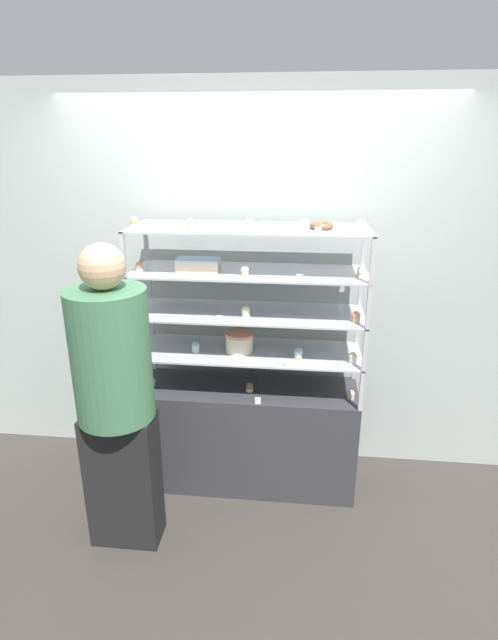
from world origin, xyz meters
TOP-DOWN VIEW (x-y plane):
  - ground_plane at (0.00, 0.00)m, footprint 20.00×20.00m
  - back_wall at (0.00, 0.37)m, footprint 8.00×0.05m
  - display_base at (0.00, 0.00)m, footprint 1.40×0.45m
  - display_riser_lower at (0.00, 0.00)m, footprint 1.40×0.45m
  - display_riser_middle at (0.00, 0.00)m, footprint 1.40×0.45m
  - display_riser_upper at (0.00, 0.00)m, footprint 1.40×0.45m
  - display_riser_top at (0.00, 0.00)m, footprint 1.40×0.45m
  - layer_cake_centerpiece at (-0.06, -0.01)m, footprint 0.18×0.18m
  - sheet_cake_frosted at (-0.30, -0.02)m, footprint 0.26×0.14m
  - cupcake_0 at (-0.63, -0.05)m, footprint 0.05×0.05m
  - cupcake_1 at (0.01, -0.05)m, footprint 0.05×0.05m
  - cupcake_2 at (0.65, -0.08)m, footprint 0.05×0.05m
  - price_tag_0 at (0.08, -0.20)m, footprint 0.04×0.00m
  - cupcake_3 at (-0.66, -0.10)m, footprint 0.05×0.05m
  - cupcake_4 at (-0.33, -0.05)m, footprint 0.05×0.05m
  - cupcake_5 at (0.31, -0.08)m, footprint 0.05×0.05m
  - cupcake_6 at (0.64, -0.11)m, footprint 0.05×0.05m
  - price_tag_1 at (0.25, -0.20)m, footprint 0.04×0.00m
  - cupcake_7 at (-0.66, -0.09)m, footprint 0.05×0.05m
  - cupcake_8 at (-0.01, -0.09)m, footprint 0.05×0.05m
  - cupcake_9 at (0.64, -0.11)m, footprint 0.05×0.05m
  - price_tag_2 at (-0.15, -0.20)m, footprint 0.04×0.00m
  - cupcake_10 at (-0.65, -0.08)m, footprint 0.05×0.05m
  - cupcake_11 at (-0.01, -0.10)m, footprint 0.05×0.05m
  - cupcake_12 at (0.65, -0.06)m, footprint 0.05×0.05m
  - price_tag_3 at (0.30, -0.20)m, footprint 0.04×0.00m
  - cupcake_13 at (-0.65, -0.10)m, footprint 0.05×0.05m
  - cupcake_14 at (-0.32, -0.12)m, footprint 0.05×0.05m
  - cupcake_15 at (0.01, -0.09)m, footprint 0.05×0.05m
  - cupcake_16 at (0.32, -0.06)m, footprint 0.05×0.05m
  - cupcake_17 at (0.63, -0.06)m, footprint 0.05×0.05m
  - price_tag_4 at (0.39, -0.20)m, footprint 0.04×0.00m
  - donut_glazed at (0.42, 0.00)m, footprint 0.14×0.14m
  - customer_figure at (-0.65, -0.61)m, footprint 0.41×0.41m

SIDE VIEW (x-z plane):
  - ground_plane at x=0.00m, z-range 0.00..0.00m
  - display_base at x=0.00m, z-range 0.00..0.71m
  - price_tag_0 at x=0.08m, z-range 0.71..0.75m
  - cupcake_0 at x=-0.63m, z-range 0.71..0.77m
  - cupcake_1 at x=0.01m, z-range 0.71..0.77m
  - cupcake_2 at x=0.65m, z-range 0.71..0.77m
  - customer_figure at x=-0.65m, z-range 0.06..1.83m
  - display_riser_lower at x=0.00m, z-range 0.83..1.09m
  - price_tag_1 at x=0.25m, z-range 0.97..1.01m
  - cupcake_3 at x=-0.66m, z-range 0.97..1.04m
  - cupcake_4 at x=-0.33m, z-range 0.97..1.04m
  - cupcake_5 at x=0.31m, z-range 0.97..1.04m
  - cupcake_6 at x=0.64m, z-range 0.97..1.04m
  - layer_cake_centerpiece at x=-0.06m, z-range 0.97..1.10m
  - display_riser_middle at x=0.00m, z-range 1.09..1.35m
  - price_tag_2 at x=-0.15m, z-range 1.23..1.27m
  - cupcake_7 at x=-0.66m, z-range 1.23..1.30m
  - cupcake_8 at x=-0.01m, z-range 1.23..1.30m
  - cupcake_9 at x=0.64m, z-range 1.23..1.30m
  - back_wall at x=0.00m, z-range 0.00..2.60m
  - display_riser_upper at x=0.00m, z-range 1.35..1.61m
  - price_tag_3 at x=0.30m, z-range 1.49..1.53m
  - cupcake_10 at x=-0.65m, z-range 1.49..1.55m
  - cupcake_11 at x=-0.01m, z-range 1.49..1.55m
  - cupcake_12 at x=0.65m, z-range 1.49..1.55m
  - sheet_cake_frosted at x=-0.30m, z-range 1.49..1.56m
  - display_riser_top at x=0.00m, z-range 1.61..1.87m
  - donut_glazed at x=0.42m, z-range 1.75..1.79m
  - price_tag_4 at x=0.39m, z-range 1.75..1.80m
  - cupcake_13 at x=-0.65m, z-range 1.75..1.82m
  - cupcake_14 at x=-0.32m, z-range 1.75..1.82m
  - cupcake_15 at x=0.01m, z-range 1.75..1.82m
  - cupcake_16 at x=0.32m, z-range 1.75..1.82m
  - cupcake_17 at x=0.63m, z-range 1.75..1.82m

